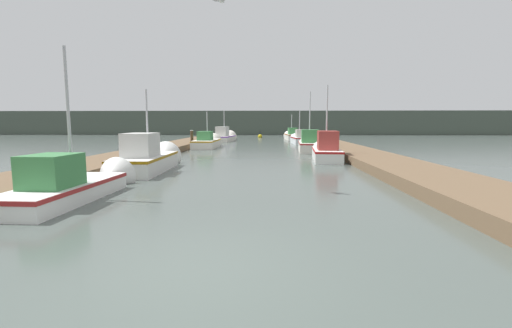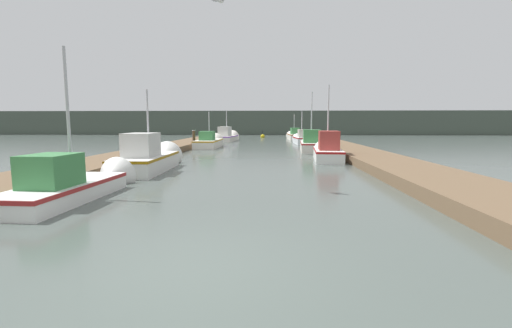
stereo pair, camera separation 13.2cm
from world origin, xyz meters
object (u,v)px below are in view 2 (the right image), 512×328
at_px(fishing_boat_0, 77,183).
at_px(fishing_boat_4, 210,142).
at_px(mooring_piling_0, 149,153).
at_px(fishing_boat_2, 327,150).
at_px(fishing_boat_3, 311,144).
at_px(mooring_piling_2, 81,170).
at_px(fishing_boat_5, 301,139).
at_px(fishing_boat_7, 294,136).
at_px(seagull_lead, 220,0).
at_px(fishing_boat_1, 151,158).
at_px(channel_buoy, 263,136).
at_px(fishing_boat_6, 227,137).
at_px(mooring_piling_1, 194,139).

relative_size(fishing_boat_0, fishing_boat_4, 0.85).
distance_m(fishing_boat_4, mooring_piling_0, 11.72).
xyz_separation_m(fishing_boat_2, fishing_boat_4, (-8.23, 9.30, -0.09)).
bearing_deg(fishing_boat_3, fishing_boat_2, -83.76).
bearing_deg(fishing_boat_4, mooring_piling_2, -93.35).
bearing_deg(fishing_boat_5, fishing_boat_7, 87.51).
bearing_deg(fishing_boat_3, seagull_lead, -103.34).
relative_size(fishing_boat_0, mooring_piling_0, 4.52).
height_order(fishing_boat_2, mooring_piling_2, fishing_boat_2).
distance_m(fishing_boat_1, mooring_piling_2, 3.89).
height_order(mooring_piling_2, seagull_lead, seagull_lead).
relative_size(fishing_boat_5, channel_buoy, 4.29).
distance_m(fishing_boat_5, mooring_piling_0, 19.30).
bearing_deg(fishing_boat_1, fishing_boat_3, 49.51).
height_order(fishing_boat_3, fishing_boat_5, fishing_boat_3).
height_order(fishing_boat_0, mooring_piling_0, fishing_boat_0).
distance_m(fishing_boat_3, fishing_boat_6, 15.78).
distance_m(fishing_boat_1, fishing_boat_3, 12.85).
height_order(fishing_boat_4, channel_buoy, fishing_boat_4).
bearing_deg(mooring_piling_2, fishing_boat_4, 86.65).
bearing_deg(fishing_boat_3, mooring_piling_0, -135.07).
relative_size(fishing_boat_2, fishing_boat_6, 0.85).
height_order(fishing_boat_7, mooring_piling_0, fishing_boat_7).
height_order(fishing_boat_0, seagull_lead, seagull_lead).
bearing_deg(fishing_boat_1, channel_buoy, 81.30).
bearing_deg(fishing_boat_6, mooring_piling_0, -88.37).
height_order(fishing_boat_2, mooring_piling_0, fishing_boat_2).
bearing_deg(fishing_boat_6, mooring_piling_2, -87.92).
xyz_separation_m(fishing_boat_7, mooring_piling_0, (-8.78, -25.57, 0.08)).
bearing_deg(fishing_boat_5, mooring_piling_1, -148.33).
height_order(fishing_boat_0, fishing_boat_3, fishing_boat_3).
xyz_separation_m(fishing_boat_0, fishing_boat_4, (0.16, 19.34, 0.05)).
bearing_deg(mooring_piling_2, fishing_boat_7, 74.28).
bearing_deg(mooring_piling_2, mooring_piling_1, 90.21).
distance_m(fishing_boat_1, channel_buoy, 32.84).
xyz_separation_m(fishing_boat_0, fishing_boat_2, (8.40, 10.05, 0.13)).
relative_size(channel_buoy, seagull_lead, 2.06).
xyz_separation_m(fishing_boat_4, fishing_boat_7, (7.83, 13.89, 0.04)).
relative_size(mooring_piling_2, seagull_lead, 1.82).
height_order(fishing_boat_4, fishing_boat_7, fishing_boat_7).
bearing_deg(mooring_piling_1, channel_buoy, 75.99).
distance_m(fishing_boat_2, fishing_boat_6, 20.84).
distance_m(fishing_boat_4, fishing_boat_7, 15.94).
bearing_deg(fishing_boat_5, channel_buoy, 103.39).
bearing_deg(mooring_piling_1, fishing_boat_1, -85.43).
distance_m(mooring_piling_0, mooring_piling_1, 10.54).
bearing_deg(seagull_lead, fishing_boat_2, 93.84).
xyz_separation_m(fishing_boat_3, channel_buoy, (-4.08, 22.57, -0.37)).
bearing_deg(fishing_boat_5, mooring_piling_0, -121.68).
relative_size(fishing_boat_0, fishing_boat_6, 0.80).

